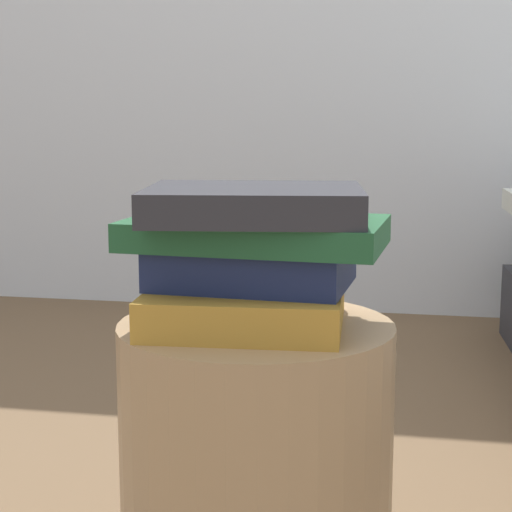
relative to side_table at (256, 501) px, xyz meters
name	(u,v)px	position (x,y,z in m)	size (l,w,h in m)	color
side_table	(256,501)	(0.00, 0.00, 0.00)	(0.33, 0.33, 0.45)	tan
book_ochre	(246,307)	(-0.01, -0.01, 0.25)	(0.22, 0.20, 0.05)	#B7842D
book_navy	(253,265)	(-0.01, 0.01, 0.29)	(0.22, 0.16, 0.05)	#19234C
book_forest	(259,233)	(0.00, 0.00, 0.33)	(0.29, 0.17, 0.03)	#1E512D
book_charcoal	(254,204)	(0.00, -0.01, 0.37)	(0.24, 0.19, 0.04)	#28282D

